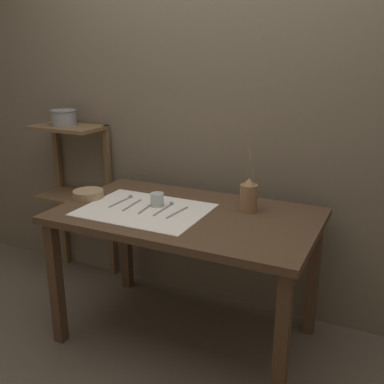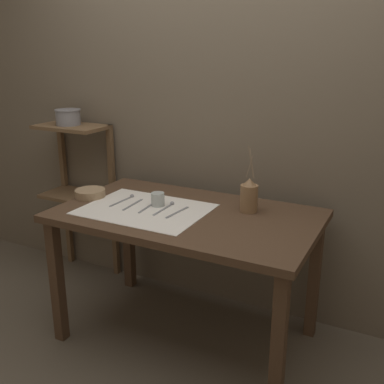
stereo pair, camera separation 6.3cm
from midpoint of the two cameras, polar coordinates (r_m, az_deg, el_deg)
The scene contains 14 objects.
ground_plane at distance 2.78m, azimuth 0.01°, elevation -17.75°, with size 12.00×12.00×0.00m, color brown.
stone_wall_back at distance 2.77m, azimuth 4.98°, elevation 9.04°, with size 7.00×0.06×2.40m.
wooden_table at distance 2.45m, azimuth 0.02°, elevation -4.63°, with size 1.40×0.82×0.77m.
wooden_shelf_unit at distance 3.28m, azimuth -13.65°, elevation 2.28°, with size 0.48×0.29×1.12m.
linen_cloth at distance 2.47m, azimuth -5.25°, elevation -2.18°, with size 0.67×0.51×0.00m.
pitcher_with_flowers at distance 2.43m, azimuth 7.98°, elevation -0.53°, with size 0.09×0.09×0.36m.
wooden_bowl at distance 2.72m, azimuth -12.16°, elevation -0.16°, with size 0.18×0.18×0.05m.
glass_tumbler_near at distance 2.51m, azimuth -3.65°, elevation -0.93°, with size 0.07×0.07×0.08m.
spoon_inner at distance 2.65m, azimuth -7.51°, elevation -0.80°, with size 0.03×0.22×0.02m.
knife_center at distance 2.54m, azimuth -6.83°, elevation -1.59°, with size 0.02×0.20×0.00m.
fork_inner at distance 2.49m, azimuth -4.92°, elevation -1.91°, with size 0.03×0.20×0.00m.
spoon_outer at distance 2.50m, azimuth -2.29°, elevation -1.77°, with size 0.02×0.22×0.02m.
fork_outer at distance 2.40m, azimuth -1.14°, elevation -2.60°, with size 0.03×0.20×0.00m.
metal_pot_large at distance 3.19m, azimuth -14.92°, elevation 9.24°, with size 0.17×0.17×0.11m.
Camera 2 is at (1.06, -2.01, 1.61)m, focal length 42.00 mm.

